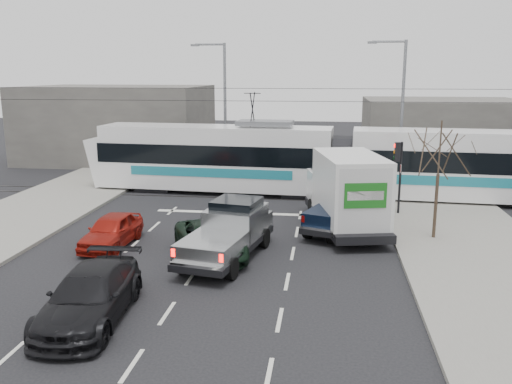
# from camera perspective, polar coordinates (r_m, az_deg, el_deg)

# --- Properties ---
(ground) EXTENTS (120.00, 120.00, 0.00)m
(ground) POSITION_cam_1_polar(r_m,az_deg,el_deg) (22.01, -0.56, -6.29)
(ground) COLOR black
(ground) RESTS_ON ground
(sidewalk_right) EXTENTS (6.00, 60.00, 0.15)m
(sidewalk_right) POSITION_cam_1_polar(r_m,az_deg,el_deg) (22.62, 22.80, -6.58)
(sidewalk_right) COLOR gray
(sidewalk_right) RESTS_ON ground
(rails) EXTENTS (60.00, 1.60, 0.03)m
(rails) POSITION_cam_1_polar(r_m,az_deg,el_deg) (31.57, 1.97, -0.46)
(rails) COLOR #33302D
(rails) RESTS_ON ground
(building_left) EXTENTS (14.00, 10.00, 6.00)m
(building_left) POSITION_cam_1_polar(r_m,az_deg,el_deg) (46.04, -14.24, 7.03)
(building_left) COLOR #67635D
(building_left) RESTS_ON ground
(building_right) EXTENTS (12.00, 10.00, 5.00)m
(building_right) POSITION_cam_1_polar(r_m,az_deg,el_deg) (45.77, 18.97, 6.07)
(building_right) COLOR #67635D
(building_right) RESTS_ON ground
(bare_tree) EXTENTS (2.40, 2.40, 5.00)m
(bare_tree) POSITION_cam_1_polar(r_m,az_deg,el_deg) (23.83, 18.76, 3.88)
(bare_tree) COLOR #47382B
(bare_tree) RESTS_ON ground
(traffic_signal) EXTENTS (0.44, 0.44, 3.60)m
(traffic_signal) POSITION_cam_1_polar(r_m,az_deg,el_deg) (27.70, 14.76, 3.06)
(traffic_signal) COLOR black
(traffic_signal) RESTS_ON ground
(street_lamp_near) EXTENTS (2.38, 0.25, 9.00)m
(street_lamp_near) POSITION_cam_1_polar(r_m,az_deg,el_deg) (34.96, 14.85, 8.85)
(street_lamp_near) COLOR slate
(street_lamp_near) RESTS_ON ground
(street_lamp_far) EXTENTS (2.38, 0.25, 9.00)m
(street_lamp_far) POSITION_cam_1_polar(r_m,az_deg,el_deg) (37.36, -3.56, 9.45)
(street_lamp_far) COLOR slate
(street_lamp_far) RESTS_ON ground
(catenary) EXTENTS (60.00, 0.20, 7.00)m
(catenary) POSITION_cam_1_polar(r_m,az_deg,el_deg) (30.93, 2.02, 6.54)
(catenary) COLOR black
(catenary) RESTS_ON ground
(tram) EXTENTS (29.00, 4.71, 5.89)m
(tram) POSITION_cam_1_polar(r_m,az_deg,el_deg) (31.56, 8.93, 3.24)
(tram) COLOR white
(tram) RESTS_ON ground
(silver_pickup) EXTENTS (3.10, 6.17, 2.14)m
(silver_pickup) POSITION_cam_1_polar(r_m,az_deg,el_deg) (21.15, -2.76, -4.06)
(silver_pickup) COLOR black
(silver_pickup) RESTS_ON ground
(box_truck) EXTENTS (3.90, 7.50, 3.57)m
(box_truck) POSITION_cam_1_polar(r_m,az_deg,el_deg) (24.86, 9.47, -0.04)
(box_truck) COLOR black
(box_truck) RESTS_ON ground
(navy_pickup) EXTENTS (3.48, 5.40, 2.14)m
(navy_pickup) POSITION_cam_1_polar(r_m,az_deg,el_deg) (25.02, 9.07, -1.61)
(navy_pickup) COLOR black
(navy_pickup) RESTS_ON ground
(green_car) EXTENTS (3.99, 5.28, 1.33)m
(green_car) POSITION_cam_1_polar(r_m,az_deg,el_deg) (21.30, -4.85, -5.09)
(green_car) COLOR black
(green_car) RESTS_ON ground
(red_car) EXTENTS (1.71, 3.98, 1.34)m
(red_car) POSITION_cam_1_polar(r_m,az_deg,el_deg) (23.29, -14.97, -3.94)
(red_car) COLOR maroon
(red_car) RESTS_ON ground
(dark_car) EXTENTS (2.44, 5.26, 1.49)m
(dark_car) POSITION_cam_1_polar(r_m,az_deg,el_deg) (16.70, -17.07, -10.41)
(dark_car) COLOR black
(dark_car) RESTS_ON ground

